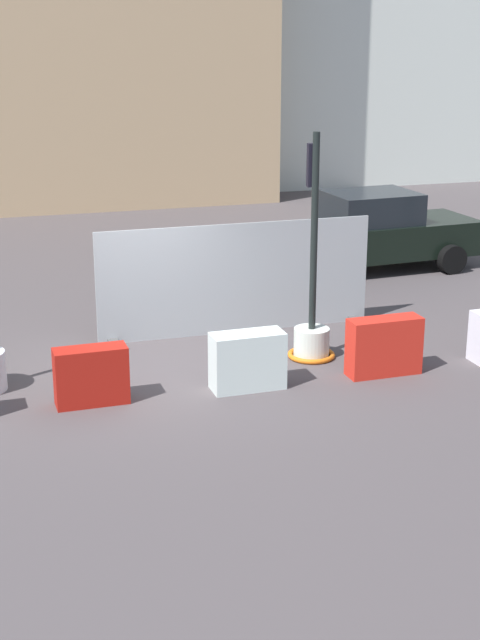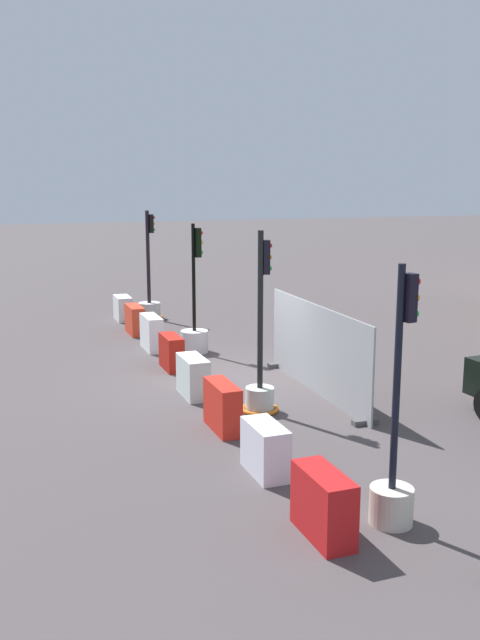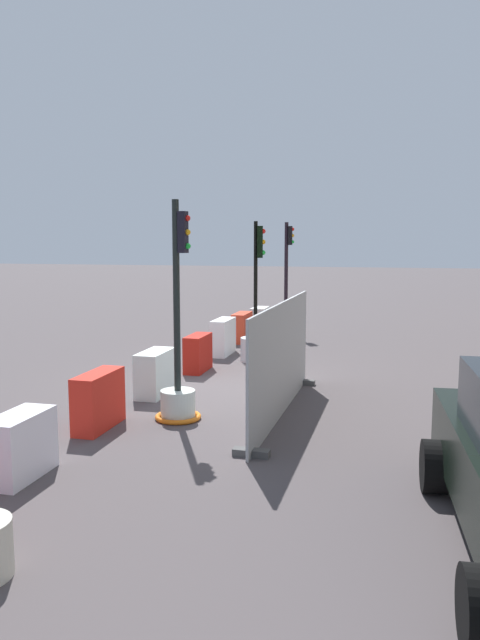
{
  "view_description": "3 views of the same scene",
  "coord_description": "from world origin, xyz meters",
  "px_view_note": "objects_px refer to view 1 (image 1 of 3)",
  "views": [
    {
      "loc": [
        -2.64,
        -12.99,
        5.0
      ],
      "look_at": [
        1.29,
        -0.02,
        0.72
      ],
      "focal_mm": 52.45,
      "sensor_mm": 36.0,
      "label": 1
    },
    {
      "loc": [
        14.69,
        -4.67,
        4.44
      ],
      "look_at": [
        -0.52,
        0.6,
        1.21
      ],
      "focal_mm": 39.37,
      "sensor_mm": 36.0,
      "label": 2
    },
    {
      "loc": [
        11.39,
        3.41,
        2.85
      ],
      "look_at": [
        -2.03,
        -0.2,
        1.06
      ],
      "focal_mm": 33.89,
      "sensor_mm": 36.0,
      "label": 3
    }
  ],
  "objects_px": {
    "construction_barrier_4": "(248,361)",
    "car_black_sedan": "(373,233)",
    "construction_barrier_5": "(384,346)",
    "construction_barrier_3": "(91,376)",
    "traffic_light_2": "(312,319)"
  },
  "relations": [
    {
      "from": "construction_barrier_3",
      "to": "construction_barrier_4",
      "type": "xyz_separation_m",
      "value": [
        2.23,
        -0.08,
        0.01
      ]
    },
    {
      "from": "construction_barrier_4",
      "to": "car_black_sedan",
      "type": "height_order",
      "value": "car_black_sedan"
    },
    {
      "from": "traffic_light_2",
      "to": "car_black_sedan",
      "type": "xyz_separation_m",
      "value": [
        3.25,
        4.84,
        0.18
      ]
    },
    {
      "from": "traffic_light_2",
      "to": "construction_barrier_3",
      "type": "height_order",
      "value": "traffic_light_2"
    },
    {
      "from": "construction_barrier_4",
      "to": "construction_barrier_5",
      "type": "xyz_separation_m",
      "value": [
        2.12,
        -0.04,
        0.02
      ]
    },
    {
      "from": "traffic_light_2",
      "to": "construction_barrier_4",
      "type": "bearing_deg",
      "value": -144.17
    },
    {
      "from": "construction_barrier_5",
      "to": "car_black_sedan",
      "type": "bearing_deg",
      "value": 67.02
    },
    {
      "from": "construction_barrier_5",
      "to": "construction_barrier_3",
      "type": "bearing_deg",
      "value": 178.49
    },
    {
      "from": "construction_barrier_3",
      "to": "car_black_sedan",
      "type": "xyz_separation_m",
      "value": [
        6.83,
        5.74,
        0.4
      ]
    },
    {
      "from": "construction_barrier_3",
      "to": "construction_barrier_5",
      "type": "relative_size",
      "value": 0.9
    },
    {
      "from": "construction_barrier_3",
      "to": "construction_barrier_4",
      "type": "bearing_deg",
      "value": -2.03
    },
    {
      "from": "construction_barrier_3",
      "to": "traffic_light_2",
      "type": "bearing_deg",
      "value": 14.1
    },
    {
      "from": "construction_barrier_4",
      "to": "car_black_sedan",
      "type": "bearing_deg",
      "value": 51.65
    },
    {
      "from": "construction_barrier_3",
      "to": "car_black_sedan",
      "type": "distance_m",
      "value": 8.93
    },
    {
      "from": "construction_barrier_3",
      "to": "construction_barrier_5",
      "type": "bearing_deg",
      "value": -1.51
    }
  ]
}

